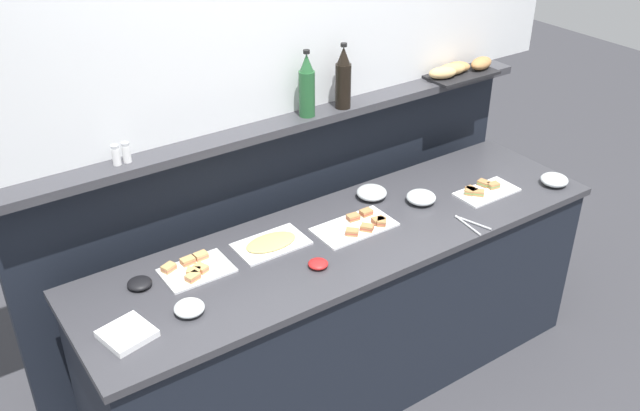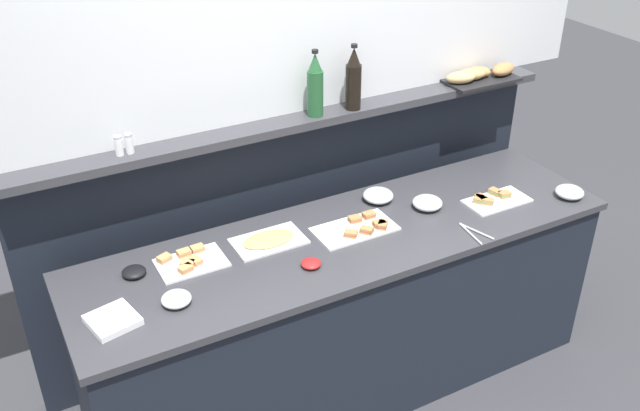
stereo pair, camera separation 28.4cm
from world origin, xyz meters
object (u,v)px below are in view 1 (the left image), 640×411
wine_bottle_dark (343,79)px  glass_bowl_extra (189,308)px  serving_tongs (470,224)px  sandwich_platter_front (194,269)px  wine_bottle_green (307,87)px  salt_shaker (116,155)px  condiment_bowl_teal (318,264)px  bread_basket (458,69)px  glass_bowl_small (554,180)px  napkin_stack (127,334)px  sandwich_platter_rear (484,191)px  glass_bowl_medium (372,193)px  cold_cuts_platter (271,243)px  pepper_shaker (126,152)px  sandwich_platter_side (358,225)px  condiment_bowl_red (140,283)px  glass_bowl_large (421,198)px

wine_bottle_dark → glass_bowl_extra: bearing=-154.3°
serving_tongs → sandwich_platter_front: bearing=162.6°
wine_bottle_green → salt_shaker: wine_bottle_green is taller
condiment_bowl_teal → bread_basket: bread_basket is taller
glass_bowl_small → napkin_stack: glass_bowl_small is taller
bread_basket → sandwich_platter_front: bearing=-170.1°
bread_basket → glass_bowl_small: bearing=-81.3°
wine_bottle_green → bread_basket: 0.97m
sandwich_platter_rear → bread_basket: size_ratio=0.71×
sandwich_platter_front → glass_bowl_medium: bearing=4.2°
cold_cuts_platter → salt_shaker: bearing=147.5°
glass_bowl_medium → pepper_shaker: size_ratio=1.71×
glass_bowl_medium → bread_basket: (0.75, 0.23, 0.41)m
napkin_stack → sandwich_platter_side: bearing=6.1°
sandwich_platter_side → pepper_shaker: size_ratio=4.29×
glass_bowl_small → salt_shaker: 2.13m
condiment_bowl_teal → pepper_shaker: size_ratio=0.98×
condiment_bowl_teal → bread_basket: size_ratio=0.19×
sandwich_platter_front → condiment_bowl_teal: bearing=-30.6°
glass_bowl_medium → salt_shaker: size_ratio=1.71×
serving_tongs → wine_bottle_green: 0.98m
pepper_shaker → glass_bowl_extra: bearing=-92.6°
sandwich_platter_side → glass_bowl_medium: (0.22, 0.18, 0.02)m
glass_bowl_extra → condiment_bowl_red: (-0.09, 0.26, -0.00)m
napkin_stack → serving_tongs: bearing=-5.3°
sandwich_platter_front → wine_bottle_dark: size_ratio=0.90×
glass_bowl_medium → wine_bottle_green: bearing=133.3°
wine_bottle_green → glass_bowl_small: bearing=-31.3°
glass_bowl_large → glass_bowl_small: 0.72m
cold_cuts_platter → condiment_bowl_red: condiment_bowl_red is taller
sandwich_platter_side → condiment_bowl_teal: bearing=-154.8°
bread_basket → glass_bowl_medium: bearing=-162.8°
sandwich_platter_rear → bread_basket: 0.71m
napkin_stack → pepper_shaker: (0.27, 0.55, 0.44)m
glass_bowl_medium → napkin_stack: glass_bowl_medium is taller
sandwich_platter_rear → cold_cuts_platter: size_ratio=1.00×
sandwich_platter_rear → sandwich_platter_front: bearing=172.2°
condiment_bowl_red → salt_shaker: bearing=75.5°
sandwich_platter_side → glass_bowl_medium: 0.28m
condiment_bowl_red → bread_basket: (1.96, 0.28, 0.42)m
glass_bowl_extra → salt_shaker: salt_shaker is taller
napkin_stack → wine_bottle_dark: (1.34, 0.52, 0.54)m
sandwich_platter_front → wine_bottle_dark: bearing=16.9°
glass_bowl_small → pepper_shaker: 2.09m
wine_bottle_green → glass_bowl_extra: bearing=-149.0°
wine_bottle_green → condiment_bowl_teal: bearing=-119.7°
pepper_shaker → sandwich_platter_side: bearing=-26.0°
sandwich_platter_front → serving_tongs: size_ratio=1.53×
glass_bowl_medium → napkin_stack: (-1.37, -0.30, -0.01)m
condiment_bowl_red → cold_cuts_platter: bearing=-3.6°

